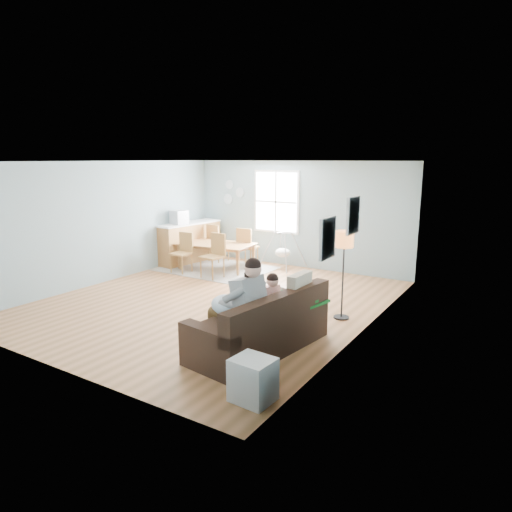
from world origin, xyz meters
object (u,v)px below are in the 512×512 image
Objects in this scene: chair_nw at (216,240)px; monitor at (179,217)px; sofa at (262,329)px; floor_lamp at (344,247)px; dining_table at (216,256)px; toddler at (267,296)px; chair_se at (215,252)px; chair_ne at (246,244)px; baby_swing at (283,252)px; counter at (189,242)px; father at (240,303)px; storage_cube at (252,379)px; chair_sw at (183,250)px.

monitor reaches higher than chair_nw.
sofa is 2.18m from floor_lamp.
sofa is 5.14m from dining_table.
toddler is 0.86× the size of chair_se.
chair_ne is 0.97× the size of baby_swing.
counter is (-1.58, 0.95, -0.06)m from chair_se.
chair_nw reaches higher than baby_swing.
chair_nw is at bearing 126.27° from chair_se.
baby_swing is (2.50, 0.67, -0.12)m from counter.
father reaches higher than chair_nw.
sofa is 0.58m from father.
chair_nw is at bearing 130.25° from storage_cube.
monitor is at bearing 177.22° from dining_table.
storage_cube is at bearing -55.70° from dining_table.
chair_nw is at bearing 49.01° from monitor.
floor_lamp is 5.47m from monitor.
counter is at bearing 158.39° from floor_lamp.
storage_cube is at bearing -65.21° from toddler.
storage_cube is at bearing -56.09° from chair_ne.
chair_ne is (0.01, 1.31, -0.02)m from chair_se.
floor_lamp is 3.02× the size of storage_cube.
floor_lamp reaches higher than storage_cube.
father reaches higher than sofa.
sofa reaches higher than dining_table.
toddler is at bearing -53.18° from chair_ne.
father is at bearing -43.19° from counter.
baby_swing is at bearing 15.09° from counter.
counter is at bearing -164.91° from baby_swing.
floor_lamp is 3.34m from storage_cube.
chair_sw is at bearing -90.22° from chair_nw.
chair_sw is (-0.49, -0.65, 0.23)m from dining_table.
storage_cube is at bearing -63.41° from sofa.
toddler is 0.48× the size of dining_table.
chair_se is at bearing 136.20° from sofa.
storage_cube is 6.73m from chair_ne.
father is 1.44× the size of chair_ne.
chair_sw reaches higher than baby_swing.
toddler is 5.98m from counter.
chair_ne is 1.90m from monitor.
dining_table is 0.86m from chair_ne.
chair_nw is (-4.57, 2.42, -0.69)m from floor_lamp.
chair_nw is 1.18m from monitor.
father is 0.94× the size of floor_lamp.
father is 2.83× the size of storage_cube.
father is at bearing -121.98° from sofa.
father is 1.38m from storage_cube.
dining_table is 0.95× the size of counter.
monitor is (-5.37, 4.86, 1.00)m from storage_cube.
sofa is 5.13m from baby_swing.
counter is at bearing 158.62° from dining_table.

